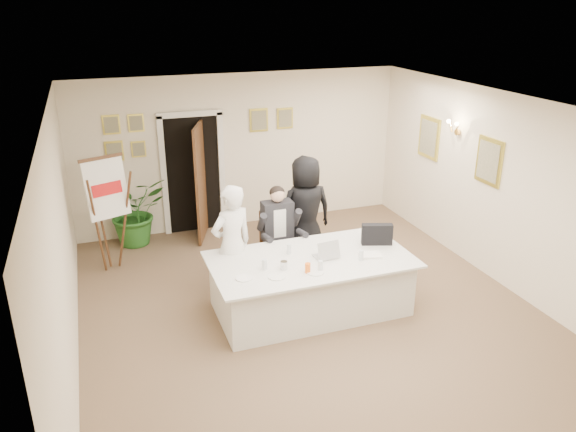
% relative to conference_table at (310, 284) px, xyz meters
% --- Properties ---
extents(floor, '(7.00, 7.00, 0.00)m').
position_rel_conference_table_xyz_m(floor, '(-0.03, -0.09, -0.39)').
color(floor, brown).
rests_on(floor, ground).
extents(ceiling, '(6.00, 7.00, 0.02)m').
position_rel_conference_table_xyz_m(ceiling, '(-0.03, -0.09, 2.41)').
color(ceiling, white).
rests_on(ceiling, wall_back).
extents(wall_back, '(6.00, 0.10, 2.80)m').
position_rel_conference_table_xyz_m(wall_back, '(-0.03, 3.41, 1.01)').
color(wall_back, white).
rests_on(wall_back, floor).
extents(wall_front, '(6.00, 0.10, 2.80)m').
position_rel_conference_table_xyz_m(wall_front, '(-0.03, -3.59, 1.01)').
color(wall_front, white).
rests_on(wall_front, floor).
extents(wall_left, '(0.10, 7.00, 2.80)m').
position_rel_conference_table_xyz_m(wall_left, '(-3.03, -0.09, 1.01)').
color(wall_left, white).
rests_on(wall_left, floor).
extents(wall_right, '(0.10, 7.00, 2.80)m').
position_rel_conference_table_xyz_m(wall_right, '(2.97, -0.09, 1.01)').
color(wall_right, white).
rests_on(wall_right, floor).
extents(doorway, '(1.14, 0.86, 2.20)m').
position_rel_conference_table_xyz_m(doorway, '(-0.91, 3.23, 0.65)').
color(doorway, black).
rests_on(doorway, floor).
extents(pictures_back_wall, '(3.40, 0.06, 0.80)m').
position_rel_conference_table_xyz_m(pictures_back_wall, '(-0.83, 3.38, 1.46)').
color(pictures_back_wall, '#D6C749').
rests_on(pictures_back_wall, wall_back).
extents(pictures_right_wall, '(0.06, 2.20, 0.80)m').
position_rel_conference_table_xyz_m(pictures_right_wall, '(2.94, 1.11, 1.36)').
color(pictures_right_wall, '#D6C749').
rests_on(pictures_right_wall, wall_right).
extents(wall_sconce, '(0.20, 0.30, 0.24)m').
position_rel_conference_table_xyz_m(wall_sconce, '(2.87, 1.11, 1.71)').
color(wall_sconce, gold).
rests_on(wall_sconce, wall_right).
extents(conference_table, '(2.69, 1.44, 0.78)m').
position_rel_conference_table_xyz_m(conference_table, '(0.00, 0.00, 0.00)').
color(conference_table, silver).
rests_on(conference_table, floor).
extents(seated_man, '(0.70, 0.73, 1.46)m').
position_rel_conference_table_xyz_m(seated_man, '(-0.09, 1.10, 0.34)').
color(seated_man, black).
rests_on(seated_man, floor).
extents(flip_chart, '(0.65, 0.51, 1.81)m').
position_rel_conference_table_xyz_m(flip_chart, '(-2.48, 2.17, 0.45)').
color(flip_chart, '#3F1E14').
rests_on(flip_chart, floor).
extents(standing_man, '(0.73, 0.59, 1.72)m').
position_rel_conference_table_xyz_m(standing_man, '(-0.93, 0.59, 0.47)').
color(standing_man, white).
rests_on(standing_man, floor).
extents(standing_woman, '(0.87, 0.58, 1.77)m').
position_rel_conference_table_xyz_m(standing_woman, '(0.47, 1.42, 0.49)').
color(standing_woman, black).
rests_on(standing_woman, floor).
extents(potted_palm, '(1.33, 1.26, 1.17)m').
position_rel_conference_table_xyz_m(potted_palm, '(-2.03, 3.11, 0.19)').
color(potted_palm, '#266220').
rests_on(potted_palm, floor).
extents(laptop, '(0.33, 0.36, 0.28)m').
position_rel_conference_table_xyz_m(laptop, '(0.21, -0.01, 0.52)').
color(laptop, '#B7BABC').
rests_on(laptop, conference_table).
extents(laptop_bag, '(0.44, 0.25, 0.30)m').
position_rel_conference_table_xyz_m(laptop_bag, '(1.04, 0.12, 0.53)').
color(laptop_bag, black).
rests_on(laptop_bag, conference_table).
extents(paper_stack, '(0.35, 0.28, 0.03)m').
position_rel_conference_table_xyz_m(paper_stack, '(0.78, -0.20, 0.40)').
color(paper_stack, white).
rests_on(paper_stack, conference_table).
extents(plate_left, '(0.26, 0.26, 0.01)m').
position_rel_conference_table_xyz_m(plate_left, '(-0.99, -0.26, 0.39)').
color(plate_left, white).
rests_on(plate_left, conference_table).
extents(plate_mid, '(0.27, 0.27, 0.01)m').
position_rel_conference_table_xyz_m(plate_mid, '(-0.60, -0.36, 0.39)').
color(plate_mid, white).
rests_on(plate_mid, conference_table).
extents(plate_near, '(0.23, 0.23, 0.01)m').
position_rel_conference_table_xyz_m(plate_near, '(-0.10, -0.40, 0.39)').
color(plate_near, white).
rests_on(plate_near, conference_table).
extents(glass_a, '(0.07, 0.07, 0.14)m').
position_rel_conference_table_xyz_m(glass_a, '(-0.68, -0.10, 0.45)').
color(glass_a, silver).
rests_on(glass_a, conference_table).
extents(glass_b, '(0.06, 0.06, 0.14)m').
position_rel_conference_table_xyz_m(glass_b, '(-0.02, -0.38, 0.45)').
color(glass_b, silver).
rests_on(glass_b, conference_table).
extents(glass_c, '(0.08, 0.08, 0.14)m').
position_rel_conference_table_xyz_m(glass_c, '(0.61, -0.27, 0.45)').
color(glass_c, silver).
rests_on(glass_c, conference_table).
extents(glass_d, '(0.06, 0.06, 0.14)m').
position_rel_conference_table_xyz_m(glass_d, '(-0.22, 0.24, 0.45)').
color(glass_d, silver).
rests_on(glass_d, conference_table).
extents(oj_glass, '(0.09, 0.09, 0.13)m').
position_rel_conference_table_xyz_m(oj_glass, '(-0.19, -0.37, 0.45)').
color(oj_glass, orange).
rests_on(oj_glass, conference_table).
extents(steel_jug, '(0.10, 0.10, 0.11)m').
position_rel_conference_table_xyz_m(steel_jug, '(-0.44, -0.18, 0.44)').
color(steel_jug, silver).
rests_on(steel_jug, conference_table).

